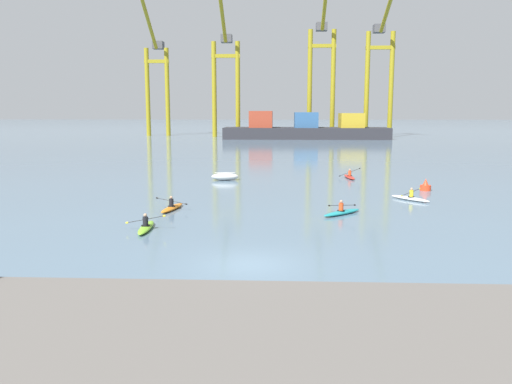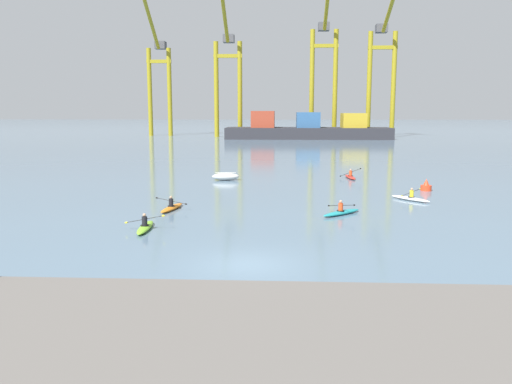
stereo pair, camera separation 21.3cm
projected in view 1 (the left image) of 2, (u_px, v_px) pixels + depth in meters
ground_plane at (249, 265)px, 22.14m from camera, size 800.00×800.00×0.00m
container_barge at (305, 129)px, 123.95m from camera, size 39.36×9.97×6.64m
gantry_crane_west at (156, 75)px, 137.30m from camera, size 6.59×17.82×33.74m
gantry_crane_west_mid at (226, 71)px, 130.30m from camera, size 7.26×18.08×34.62m
gantry_crane_east_mid at (322, 65)px, 129.72m from camera, size 7.09×17.73×37.55m
gantry_crane_east at (380, 67)px, 127.60m from camera, size 7.22×18.62×33.98m
capsized_dinghy at (225, 177)px, 49.31m from camera, size 2.70×1.37×0.76m
channel_buoy at (425, 186)px, 42.84m from camera, size 0.90×0.90×1.00m
kayak_white at (410, 198)px, 38.18m from camera, size 2.60×3.03×0.95m
kayak_teal at (342, 212)px, 32.87m from camera, size 2.87×2.78×0.95m
kayak_red at (349, 177)px, 50.71m from camera, size 2.17×3.45×1.06m
kayak_lime at (146, 227)px, 28.62m from camera, size 2.26×3.43×0.95m
kayak_orange at (172, 207)px, 34.44m from camera, size 2.24×3.45×0.95m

